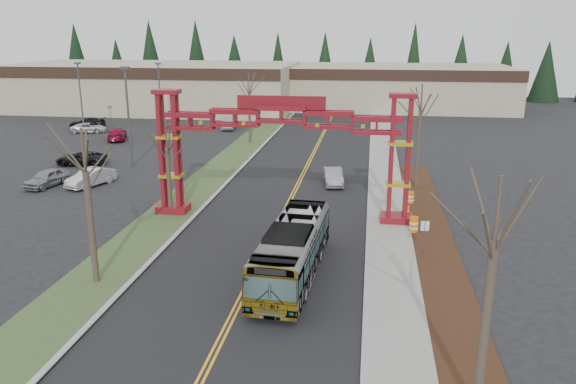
% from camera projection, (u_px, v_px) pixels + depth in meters
% --- Properties ---
extents(ground, '(200.00, 200.00, 0.00)m').
position_uv_depth(ground, '(212.00, 358.00, 22.73)').
color(ground, black).
rests_on(ground, ground).
extents(road, '(12.00, 110.00, 0.02)m').
position_uv_depth(road, '(295.00, 191.00, 46.49)').
color(road, black).
rests_on(road, ground).
extents(lane_line_left, '(0.12, 100.00, 0.01)m').
position_uv_depth(lane_line_left, '(293.00, 190.00, 46.50)').
color(lane_line_left, '#F1AB1C').
rests_on(lane_line_left, road).
extents(lane_line_right, '(0.12, 100.00, 0.01)m').
position_uv_depth(lane_line_right, '(296.00, 191.00, 46.47)').
color(lane_line_right, '#F1AB1C').
rests_on(lane_line_right, road).
extents(curb_right, '(0.30, 110.00, 0.15)m').
position_uv_depth(curb_right, '(370.00, 193.00, 45.60)').
color(curb_right, '#A1A29D').
rests_on(curb_right, ground).
extents(sidewalk_right, '(2.60, 110.00, 0.14)m').
position_uv_depth(sidewalk_right, '(388.00, 194.00, 45.40)').
color(sidewalk_right, gray).
rests_on(sidewalk_right, ground).
extents(landscape_strip, '(2.60, 50.00, 0.12)m').
position_uv_depth(landscape_strip, '(442.00, 272.00, 30.78)').
color(landscape_strip, black).
rests_on(landscape_strip, ground).
extents(grass_median, '(4.00, 110.00, 0.08)m').
position_uv_depth(grass_median, '(202.00, 187.00, 47.61)').
color(grass_median, '#3B4E27').
rests_on(grass_median, ground).
extents(curb_left, '(0.30, 110.00, 0.15)m').
position_uv_depth(curb_left, '(223.00, 187.00, 47.34)').
color(curb_left, '#A1A29D').
rests_on(curb_left, ground).
extents(gateway_arch, '(18.20, 1.60, 8.90)m').
position_uv_depth(gateway_arch, '(281.00, 134.00, 38.18)').
color(gateway_arch, maroon).
rests_on(gateway_arch, ground).
extents(retail_building_west, '(46.00, 22.30, 7.50)m').
position_uv_depth(retail_building_west, '(156.00, 86.00, 94.31)').
color(retail_building_west, '#BEAC91').
rests_on(retail_building_west, ground).
extents(retail_building_east, '(38.00, 20.30, 7.00)m').
position_uv_depth(retail_building_east, '(396.00, 87.00, 96.34)').
color(retail_building_east, '#BEAC91').
rests_on(retail_building_east, ground).
extents(conifer_treeline, '(116.10, 5.60, 13.00)m').
position_uv_depth(conifer_treeline, '(343.00, 64.00, 108.34)').
color(conifer_treeline, black).
rests_on(conifer_treeline, ground).
extents(transit_bus, '(3.12, 10.96, 3.02)m').
position_uv_depth(transit_bus, '(293.00, 251.00, 29.86)').
color(transit_bus, '#A0A2A7').
rests_on(transit_bus, ground).
extents(silver_sedan, '(2.16, 4.44, 1.40)m').
position_uv_depth(silver_sedan, '(333.00, 177.00, 48.24)').
color(silver_sedan, '#A5A8AD').
rests_on(silver_sedan, ground).
extents(parked_car_near_a, '(2.53, 4.58, 1.47)m').
position_uv_depth(parked_car_near_a, '(47.00, 178.00, 47.64)').
color(parked_car_near_a, gray).
rests_on(parked_car_near_a, ground).
extents(parked_car_near_b, '(3.08, 4.78, 1.49)m').
position_uv_depth(parked_car_near_b, '(91.00, 177.00, 47.79)').
color(parked_car_near_b, silver).
rests_on(parked_car_near_b, ground).
extents(parked_car_near_c, '(5.02, 2.59, 1.36)m').
position_uv_depth(parked_car_near_c, '(81.00, 158.00, 55.27)').
color(parked_car_near_c, black).
rests_on(parked_car_near_c, ground).
extents(parked_car_mid_a, '(3.74, 5.45, 1.46)m').
position_uv_depth(parked_car_mid_a, '(117.00, 134.00, 67.95)').
color(parked_car_mid_a, maroon).
rests_on(parked_car_mid_a, ground).
extents(parked_car_far_a, '(2.10, 4.81, 1.54)m').
position_uv_depth(parked_car_far_a, '(229.00, 123.00, 75.41)').
color(parked_car_far_a, '#94989B').
rests_on(parked_car_far_a, ground).
extents(parked_car_far_b, '(4.76, 2.94, 1.23)m').
position_uv_depth(parked_car_far_b, '(89.00, 128.00, 72.90)').
color(parked_car_far_b, white).
rests_on(parked_car_far_b, ground).
extents(parked_car_far_c, '(5.06, 2.71, 1.40)m').
position_uv_depth(parked_car_far_c, '(87.00, 123.00, 76.39)').
color(parked_car_far_c, black).
rests_on(parked_car_far_c, ground).
extents(bare_tree_median_near, '(3.31, 3.31, 8.21)m').
position_uv_depth(bare_tree_median_near, '(86.00, 172.00, 27.99)').
color(bare_tree_median_near, '#382D26').
rests_on(bare_tree_median_near, ground).
extents(bare_tree_median_mid, '(3.05, 3.05, 6.95)m').
position_uv_depth(bare_tree_median_mid, '(167.00, 148.00, 39.10)').
color(bare_tree_median_mid, '#382D26').
rests_on(bare_tree_median_mid, ground).
extents(bare_tree_median_far, '(3.20, 3.20, 8.17)m').
position_uv_depth(bare_tree_median_far, '(249.00, 92.00, 64.49)').
color(bare_tree_median_far, '#382D26').
rests_on(bare_tree_median_far, ground).
extents(bare_tree_right_near, '(3.27, 3.27, 8.56)m').
position_uv_depth(bare_tree_right_near, '(494.00, 243.00, 17.64)').
color(bare_tree_right_near, '#382D26').
rests_on(bare_tree_right_near, ground).
extents(bare_tree_right_far, '(3.25, 3.25, 8.65)m').
position_uv_depth(bare_tree_right_far, '(421.00, 111.00, 45.74)').
color(bare_tree_right_far, '#382D26').
rests_on(bare_tree_right_far, ground).
extents(light_pole_near, '(0.83, 0.41, 9.57)m').
position_uv_depth(light_pole_near, '(128.00, 110.00, 53.31)').
color(light_pole_near, '#3F3F44').
rests_on(light_pole_near, ground).
extents(light_pole_mid, '(0.77, 0.39, 8.92)m').
position_uv_depth(light_pole_mid, '(80.00, 92.00, 72.08)').
color(light_pole_mid, '#3F3F44').
rests_on(light_pole_mid, ground).
extents(light_pole_far, '(0.75, 0.37, 8.65)m').
position_uv_depth(light_pole_far, '(160.00, 90.00, 75.89)').
color(light_pole_far, '#3F3F44').
rests_on(light_pole_far, ground).
extents(street_sign, '(0.49, 0.09, 2.16)m').
position_uv_depth(street_sign, '(425.00, 231.00, 32.68)').
color(street_sign, '#3F3F44').
rests_on(street_sign, ground).
extents(barrel_south, '(0.60, 0.60, 1.11)m').
position_uv_depth(barrel_south, '(414.00, 225.00, 36.65)').
color(barrel_south, orange).
rests_on(barrel_south, ground).
extents(barrel_mid, '(0.52, 0.52, 0.97)m').
position_uv_depth(barrel_mid, '(406.00, 213.00, 39.37)').
color(barrel_mid, orange).
rests_on(barrel_mid, ground).
extents(barrel_north, '(0.54, 0.54, 1.01)m').
position_uv_depth(barrel_north, '(410.00, 198.00, 42.73)').
color(barrel_north, orange).
rests_on(barrel_north, ground).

